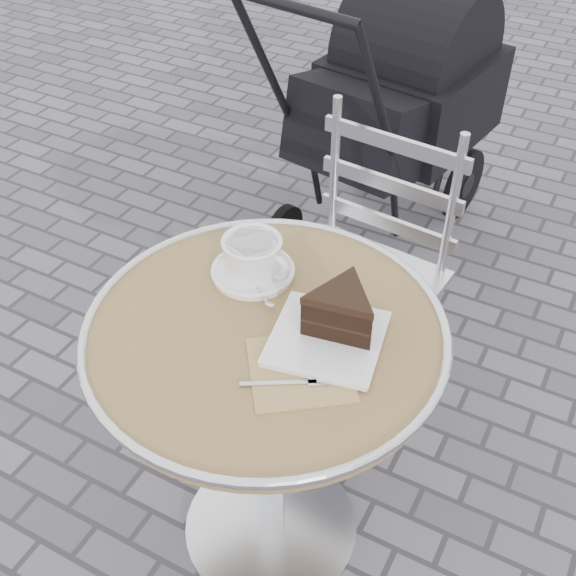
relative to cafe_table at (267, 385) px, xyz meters
The scene contains 6 objects.
ground 0.57m from the cafe_table, ahead, with size 80.00×80.00×0.00m, color slate.
cafe_table is the anchor object (origin of this frame).
cappuccino_set 0.26m from the cafe_table, 127.94° to the left, with size 0.18×0.18×0.09m.
cake_plate_set 0.26m from the cafe_table, 17.86° to the left, with size 0.26×0.35×0.11m.
bistro_chair 0.58m from the cafe_table, 90.30° to the left, with size 0.44×0.44×0.89m.
baby_stroller 1.43m from the cafe_table, 100.81° to the left, with size 0.61×1.07×1.05m.
Camera 1 is at (0.51, -0.86, 1.71)m, focal length 45.00 mm.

